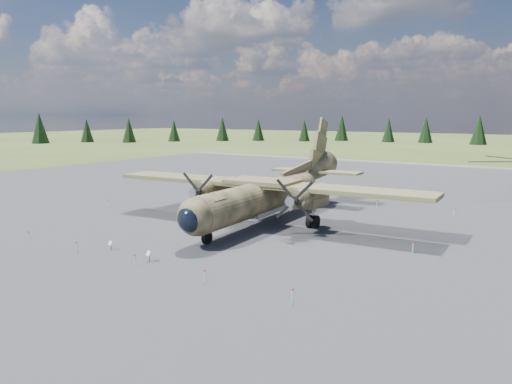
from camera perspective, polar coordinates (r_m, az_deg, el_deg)
The scene contains 7 objects.
ground at distance 45.58m, azimuth -2.92°, elevation -3.88°, with size 500.00×500.00×0.00m, color #58622B.
apron at distance 53.79m, azimuth 3.40°, elevation -1.93°, with size 120.00×120.00×0.04m, color slate.
transport_plane at distance 46.95m, azimuth 1.41°, elevation 0.19°, with size 31.38×28.47×10.34m.
info_placard_left at distance 38.88m, azimuth -16.27°, elevation -5.74°, with size 0.48×0.29×0.71m.
info_placard_right at distance 35.24m, azimuth -12.14°, elevation -7.02°, with size 0.53×0.35×0.77m.
barrier_fence at distance 45.68m, azimuth -3.45°, elevation -3.21°, with size 33.12×29.62×0.85m.
treeline at distance 43.46m, azimuth 5.18°, elevation 2.11°, with size 319.03×319.54×11.00m.
Camera 1 is at (26.36, -35.81, 9.99)m, focal length 35.00 mm.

